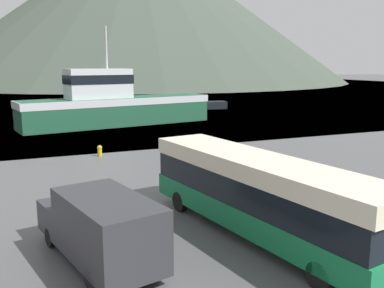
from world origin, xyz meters
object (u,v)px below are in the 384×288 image
at_px(tour_bus, 258,192).
at_px(storage_bin, 297,182).
at_px(small_boat, 203,105).
at_px(delivery_van, 100,226).
at_px(fishing_boat, 114,104).

relative_size(tour_bus, storage_bin, 9.77).
relative_size(storage_bin, small_boat, 0.17).
relative_size(delivery_van, storage_bin, 5.37).
bearing_deg(tour_bus, storage_bin, 30.43).
bearing_deg(small_boat, delivery_van, -22.54).
bearing_deg(fishing_boat, tour_bus, -12.98).
bearing_deg(storage_bin, fishing_boat, 96.45).
bearing_deg(tour_bus, delivery_van, 169.81).
relative_size(delivery_van, small_boat, 0.93).
bearing_deg(fishing_boat, storage_bin, -3.70).
distance_m(tour_bus, fishing_boat, 32.19).
xyz_separation_m(tour_bus, small_boat, (17.25, 43.84, -1.22)).
distance_m(storage_bin, small_boat, 41.77).
height_order(fishing_boat, storage_bin, fishing_boat).
bearing_deg(delivery_van, small_boat, 49.17).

